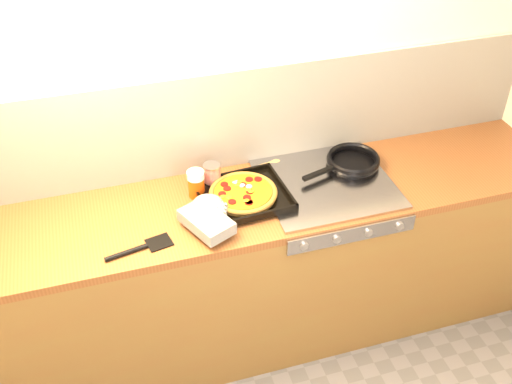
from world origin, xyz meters
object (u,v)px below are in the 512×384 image
object	(u,v)px
frying_pan	(352,161)
tomato_can	(212,175)
pizza_on_tray	(233,200)
juice_glass	(196,184)

from	to	relation	value
frying_pan	tomato_can	distance (m)	0.68
pizza_on_tray	juice_glass	xyz separation A→B (m)	(-0.13, 0.13, 0.02)
pizza_on_tray	frying_pan	bearing A→B (deg)	11.77
pizza_on_tray	tomato_can	world-z (taller)	tomato_can
tomato_can	juice_glass	distance (m)	0.10
juice_glass	frying_pan	bearing A→B (deg)	-0.19
frying_pan	juice_glass	bearing A→B (deg)	179.81
frying_pan	juice_glass	distance (m)	0.77
pizza_on_tray	juice_glass	distance (m)	0.19
frying_pan	tomato_can	world-z (taller)	tomato_can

